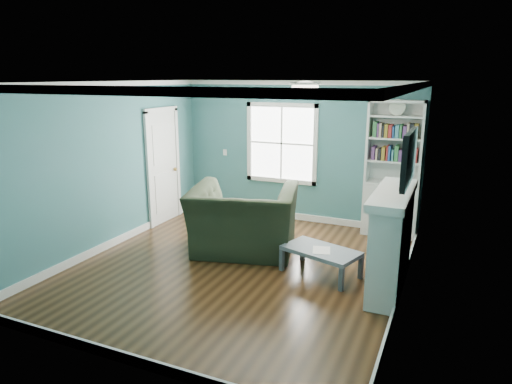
% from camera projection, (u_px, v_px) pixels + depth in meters
% --- Properties ---
extents(floor, '(5.00, 5.00, 0.00)m').
position_uv_depth(floor, '(239.00, 267.00, 6.58)').
color(floor, black).
rests_on(floor, ground).
extents(room_walls, '(5.00, 5.00, 5.00)m').
position_uv_depth(room_walls, '(238.00, 159.00, 6.19)').
color(room_walls, '#387979').
rests_on(room_walls, ground).
extents(trim, '(4.50, 5.00, 2.60)m').
position_uv_depth(trim, '(238.00, 184.00, 6.28)').
color(trim, white).
rests_on(trim, ground).
extents(window, '(1.40, 0.06, 1.50)m').
position_uv_depth(window, '(282.00, 143.00, 8.54)').
color(window, white).
rests_on(window, room_walls).
extents(bookshelf, '(0.90, 0.35, 2.31)m').
position_uv_depth(bookshelf, '(392.00, 183.00, 7.70)').
color(bookshelf, silver).
rests_on(bookshelf, ground).
extents(fireplace, '(0.44, 1.58, 1.30)m').
position_uv_depth(fireplace, '(392.00, 242.00, 5.79)').
color(fireplace, black).
rests_on(fireplace, ground).
extents(tv, '(0.06, 1.10, 0.65)m').
position_uv_depth(tv, '(409.00, 158.00, 5.47)').
color(tv, black).
rests_on(tv, fireplace).
extents(door, '(0.12, 0.98, 2.17)m').
position_uv_depth(door, '(163.00, 165.00, 8.43)').
color(door, silver).
rests_on(door, ground).
extents(ceiling_fixture, '(0.38, 0.38, 0.15)m').
position_uv_depth(ceiling_fixture, '(305.00, 86.00, 5.69)').
color(ceiling_fixture, white).
rests_on(ceiling_fixture, room_walls).
extents(light_switch, '(0.08, 0.01, 0.12)m').
position_uv_depth(light_switch, '(225.00, 152.00, 9.08)').
color(light_switch, white).
rests_on(light_switch, room_walls).
extents(recliner, '(1.79, 1.39, 1.38)m').
position_uv_depth(recliner, '(244.00, 209.00, 7.01)').
color(recliner, '#222C1C').
rests_on(recliner, ground).
extents(coffee_table, '(1.14, 0.84, 0.37)m').
position_uv_depth(coffee_table, '(321.00, 252.00, 6.27)').
color(coffee_table, '#464D54').
rests_on(coffee_table, ground).
extents(paper_sheet, '(0.30, 0.35, 0.00)m').
position_uv_depth(paper_sheet, '(321.00, 250.00, 6.21)').
color(paper_sheet, white).
rests_on(paper_sheet, coffee_table).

